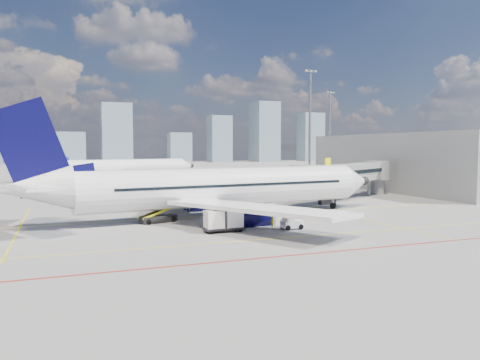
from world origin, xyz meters
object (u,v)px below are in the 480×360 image
at_px(cargo_dolly, 223,220).
at_px(belt_loader, 159,217).
at_px(second_aircraft, 118,168).
at_px(ramp_worker, 272,220).
at_px(main_aircraft, 212,188).
at_px(baggage_tug, 291,222).

relative_size(cargo_dolly, belt_loader, 0.67).
relative_size(second_aircraft, cargo_dolly, 9.84).
bearing_deg(cargo_dolly, second_aircraft, 91.07).
height_order(second_aircraft, ramp_worker, second_aircraft).
distance_m(cargo_dolly, ramp_worker, 5.01).
relative_size(main_aircraft, cargo_dolly, 11.93).
distance_m(baggage_tug, cargo_dolly, 6.39).
bearing_deg(second_aircraft, cargo_dolly, -101.13).
height_order(main_aircraft, belt_loader, main_aircraft).
bearing_deg(cargo_dolly, belt_loader, 119.79).
relative_size(baggage_tug, ramp_worker, 1.34).
bearing_deg(second_aircraft, baggage_tug, -95.61).
bearing_deg(ramp_worker, baggage_tug, -126.85).
xyz_separation_m(main_aircraft, baggage_tug, (4.77, -9.38, -2.57)).
bearing_deg(main_aircraft, baggage_tug, -69.32).
bearing_deg(belt_loader, ramp_worker, -53.94).
xyz_separation_m(main_aircraft, belt_loader, (-5.91, -1.07, -2.65)).
distance_m(main_aircraft, second_aircraft, 55.42).
distance_m(main_aircraft, baggage_tug, 10.83).
height_order(main_aircraft, cargo_dolly, main_aircraft).
xyz_separation_m(baggage_tug, cargo_dolly, (-6.31, 0.95, 0.44)).
bearing_deg(baggage_tug, second_aircraft, 93.28).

